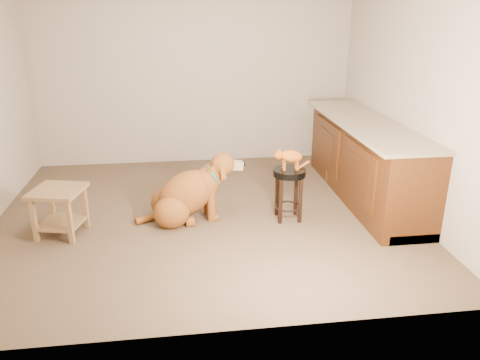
{
  "coord_description": "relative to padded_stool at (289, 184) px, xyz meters",
  "views": [
    {
      "loc": [
        -0.23,
        -4.74,
        2.18
      ],
      "look_at": [
        0.38,
        -0.13,
        0.45
      ],
      "focal_mm": 35.0,
      "sensor_mm": 36.0,
      "label": 1
    }
  ],
  "objects": [
    {
      "name": "tabby_kitten",
      "position": [
        -0.01,
        0.0,
        0.3
      ],
      "size": [
        0.41,
        0.15,
        0.26
      ],
      "rotation": [
        0.0,
        0.0,
        -0.02
      ],
      "color": "#9E480F",
      "rests_on": "padded_stool"
    },
    {
      "name": "floor",
      "position": [
        -0.9,
        0.2,
        -0.4
      ],
      "size": [
        4.5,
        4.0,
        0.01
      ],
      "primitive_type": "cube",
      "color": "#4F3E2C",
      "rests_on": "ground"
    },
    {
      "name": "cabinet_run",
      "position": [
        1.05,
        0.5,
        0.04
      ],
      "size": [
        0.7,
        2.56,
        0.94
      ],
      "color": "#42210B",
      "rests_on": "ground"
    },
    {
      "name": "golden_retriever",
      "position": [
        -1.08,
        0.13,
        -0.12
      ],
      "size": [
        1.21,
        0.64,
        0.77
      ],
      "rotation": [
        0.0,
        0.0,
        0.14
      ],
      "color": "brown",
      "rests_on": "ground"
    },
    {
      "name": "padded_stool",
      "position": [
        0.0,
        0.0,
        0.0
      ],
      "size": [
        0.35,
        0.35,
        0.57
      ],
      "rotation": [
        0.0,
        0.0,
        -0.02
      ],
      "color": "black",
      "rests_on": "ground"
    },
    {
      "name": "wood_stool",
      "position": [
        0.95,
        1.15,
        -0.03
      ],
      "size": [
        0.45,
        0.45,
        0.72
      ],
      "rotation": [
        0.0,
        0.0,
        -0.18
      ],
      "color": "brown",
      "rests_on": "ground"
    },
    {
      "name": "room_shell",
      "position": [
        -0.9,
        0.2,
        1.27
      ],
      "size": [
        4.54,
        4.04,
        2.62
      ],
      "color": "#AA9A88",
      "rests_on": "ground"
    },
    {
      "name": "side_table",
      "position": [
        -2.36,
        -0.07,
        -0.08
      ],
      "size": [
        0.57,
        0.57,
        0.49
      ],
      "rotation": [
        0.0,
        0.0,
        -0.23
      ],
      "color": "brown",
      "rests_on": "ground"
    }
  ]
}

